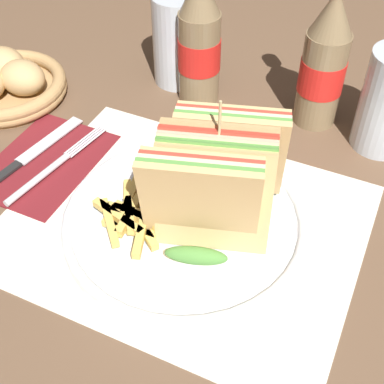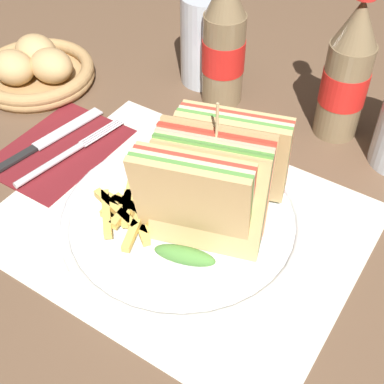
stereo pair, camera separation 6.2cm
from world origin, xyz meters
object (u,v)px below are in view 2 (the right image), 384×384
at_px(club_sandwich, 213,182).
at_px(coke_bottle_far, 347,74).
at_px(plate_main, 183,220).
at_px(fork, 61,157).
at_px(knife, 45,142).
at_px(bread_basket, 36,71).
at_px(coke_bottle_near, 224,43).
at_px(glass_far, 206,45).

xyz_separation_m(club_sandwich, coke_bottle_far, (0.05, 0.26, 0.02)).
relative_size(plate_main, fork, 1.60).
bearing_deg(plate_main, knife, 175.01).
distance_m(knife, coke_bottle_far, 0.42).
height_order(coke_bottle_far, bread_basket, coke_bottle_far).
bearing_deg(fork, coke_bottle_near, 75.87).
xyz_separation_m(coke_bottle_near, coke_bottle_far, (0.18, 0.02, 0.00)).
xyz_separation_m(plate_main, club_sandwich, (0.03, 0.01, 0.07)).
bearing_deg(fork, club_sandwich, 10.72).
bearing_deg(plate_main, bread_basket, 160.51).
bearing_deg(bread_basket, club_sandwich, -16.30).
distance_m(club_sandwich, knife, 0.28).
relative_size(fork, knife, 0.95).
bearing_deg(glass_far, bread_basket, -144.77).
distance_m(plate_main, club_sandwich, 0.08).
distance_m(fork, bread_basket, 0.20).
xyz_separation_m(club_sandwich, bread_basket, (-0.39, 0.12, -0.06)).
bearing_deg(coke_bottle_near, club_sandwich, -61.90).
distance_m(plate_main, coke_bottle_far, 0.29).
xyz_separation_m(fork, knife, (-0.04, 0.02, -0.00)).
xyz_separation_m(fork, coke_bottle_near, (0.10, 0.24, 0.09)).
xyz_separation_m(club_sandwich, coke_bottle_near, (-0.13, 0.24, 0.02)).
bearing_deg(glass_far, fork, -101.29).
height_order(plate_main, coke_bottle_far, coke_bottle_far).
bearing_deg(coke_bottle_near, bread_basket, -155.50).
xyz_separation_m(club_sandwich, glass_far, (-0.18, 0.27, -0.02)).
relative_size(coke_bottle_near, bread_basket, 1.20).
bearing_deg(bread_basket, fork, -36.81).
distance_m(plate_main, knife, 0.24).
height_order(coke_bottle_near, glass_far, coke_bottle_near).
height_order(coke_bottle_near, bread_basket, coke_bottle_near).
bearing_deg(glass_far, coke_bottle_far, -3.37).
relative_size(plate_main, club_sandwich, 1.53).
xyz_separation_m(coke_bottle_far, glass_far, (-0.23, 0.01, -0.03)).
bearing_deg(knife, coke_bottle_near, 66.17).
relative_size(club_sandwich, coke_bottle_near, 0.86).
relative_size(club_sandwich, bread_basket, 1.03).
distance_m(fork, coke_bottle_far, 0.39).
relative_size(knife, coke_bottle_near, 0.87).
bearing_deg(fork, knife, 170.06).
distance_m(club_sandwich, fork, 0.24).
bearing_deg(club_sandwich, coke_bottle_far, 79.13).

